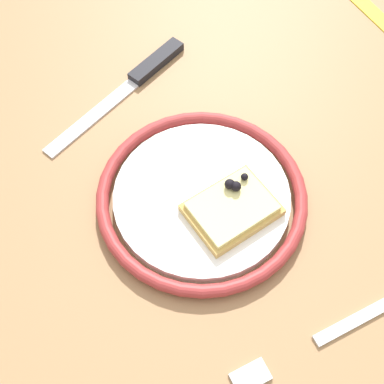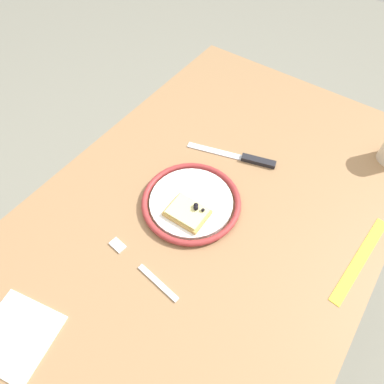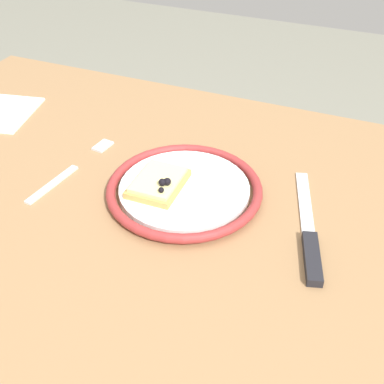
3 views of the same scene
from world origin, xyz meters
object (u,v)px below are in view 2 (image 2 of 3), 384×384
(plate, at_px, (192,201))
(knife, at_px, (246,158))
(dining_table, at_px, (205,233))
(napkin, at_px, (16,336))
(measuring_tape, at_px, (360,259))
(fork, at_px, (142,268))
(pizza_slice_near, at_px, (188,212))

(plate, relative_size, knife, 1.01)
(plate, height_order, knife, plate)
(dining_table, height_order, napkin, napkin)
(measuring_tape, bearing_deg, plate, 108.24)
(plate, bearing_deg, knife, -10.23)
(knife, distance_m, napkin, 0.65)
(fork, distance_m, napkin, 0.26)
(plate, relative_size, fork, 1.18)
(knife, height_order, napkin, knife)
(dining_table, xyz_separation_m, measuring_tape, (0.09, -0.34, 0.10))
(plate, bearing_deg, napkin, 167.73)
(fork, bearing_deg, knife, -3.61)
(plate, distance_m, knife, 0.20)
(fork, bearing_deg, measuring_tape, -52.09)
(dining_table, distance_m, napkin, 0.47)
(knife, xyz_separation_m, fork, (-0.39, 0.02, -0.00))
(dining_table, bearing_deg, fork, 170.17)
(fork, bearing_deg, dining_table, -9.83)
(pizza_slice_near, distance_m, knife, 0.24)
(pizza_slice_near, height_order, knife, pizza_slice_near)
(fork, bearing_deg, plate, 3.20)
(knife, xyz_separation_m, measuring_tape, (-0.11, -0.35, -0.00))
(measuring_tape, bearing_deg, pizza_slice_near, 114.12)
(measuring_tape, height_order, napkin, napkin)
(fork, xyz_separation_m, napkin, (-0.24, 0.11, 0.00))
(dining_table, relative_size, measuring_tape, 4.81)
(dining_table, height_order, knife, knife)
(pizza_slice_near, distance_m, napkin, 0.42)
(dining_table, bearing_deg, pizza_slice_near, 140.67)
(pizza_slice_near, xyz_separation_m, napkin, (-0.40, 0.11, -0.02))
(napkin, bearing_deg, knife, -11.64)
(dining_table, xyz_separation_m, fork, (-0.19, 0.03, 0.10))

